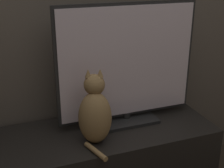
# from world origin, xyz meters

# --- Properties ---
(tv_stand) EXTENTS (1.32, 0.53, 0.54)m
(tv_stand) POSITION_xyz_m (0.00, 0.92, 0.27)
(tv_stand) COLOR black
(tv_stand) RESTS_ON ground_plane
(tv) EXTENTS (0.88, 0.22, 0.75)m
(tv) POSITION_xyz_m (0.16, 0.99, 0.90)
(tv) COLOR black
(tv) RESTS_ON tv_stand
(cat) EXTENTS (0.23, 0.31, 0.43)m
(cat) POSITION_xyz_m (-0.11, 0.82, 0.71)
(cat) COLOR #997547
(cat) RESTS_ON tv_stand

